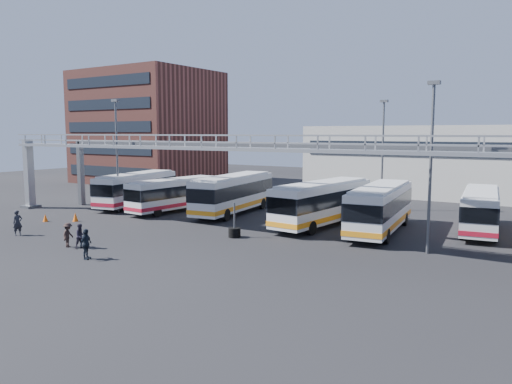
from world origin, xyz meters
The scene contains 20 objects.
ground centered at (0.00, 0.00, 0.00)m, with size 140.00×140.00×0.00m, color black.
gantry centered at (0.00, 5.87, 5.51)m, with size 51.40×5.15×7.10m.
apartment_building centered at (-34.00, 30.00, 8.00)m, with size 18.00×15.00×16.00m, color brown.
warehouse centered at (12.00, 38.00, 4.00)m, with size 42.00×14.00×8.00m, color #9E9E99.
light_pole_left centered at (-16.00, 8.00, 5.73)m, with size 0.70×0.35×10.21m.
light_pole_mid centered at (12.00, 7.00, 5.73)m, with size 0.70×0.35×10.21m.
light_pole_back centered at (4.00, 22.00, 5.73)m, with size 0.70×0.35×10.21m.
bus_1 centered at (-17.12, 11.38, 1.82)m, with size 4.68×11.10×3.29m.
bus_2 centered at (-11.72, 10.97, 1.68)m, with size 3.01×10.14×3.04m.
bus_3 centered at (-6.39, 12.74, 1.92)m, with size 4.24×11.71×3.48m.
bus_5 centered at (2.84, 11.75, 1.91)m, with size 3.57×11.55×3.45m.
bus_6 centered at (7.48, 11.64, 1.91)m, with size 4.02×11.58×3.45m.
bus_7 centered at (13.55, 15.67, 1.72)m, with size 3.71×10.47×3.11m.
pedestrian_a centered at (-13.68, -3.29, 0.90)m, with size 0.66×0.43×1.81m, color #212229.
pedestrian_b centered at (-6.64, -3.44, 0.78)m, with size 0.76×0.59×1.57m, color #26222F.
pedestrian_c centered at (-7.58, -3.67, 0.78)m, with size 1.01×0.58×1.57m, color #2C201D.
pedestrian_d centered at (-4.08, -5.06, 0.88)m, with size 1.04×0.43×1.77m, color black.
cone_left centered at (-16.99, 1.11, 0.32)m, with size 0.40×0.40×0.64m, color #F4600D.
cone_right centered at (-15.03, 2.53, 0.36)m, with size 0.45×0.45×0.72m, color #F4600D.
tire_stack centered at (-0.45, 4.50, 0.41)m, with size 0.85×0.85×2.42m.
Camera 1 is at (19.29, -23.24, 7.22)m, focal length 35.00 mm.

